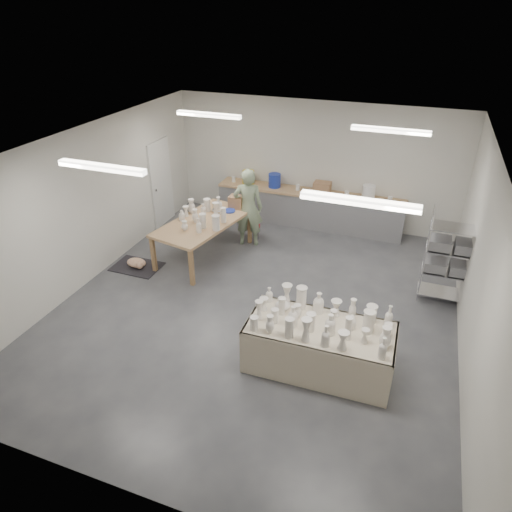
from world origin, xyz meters
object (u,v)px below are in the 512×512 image
at_px(drying_table, 319,345).
at_px(red_stool, 252,227).
at_px(potter, 248,208).
at_px(work_table, 207,219).

xyz_separation_m(drying_table, red_stool, (-2.48, 3.72, -0.12)).
bearing_deg(drying_table, red_stool, 122.72).
distance_m(drying_table, potter, 4.28).
bearing_deg(work_table, drying_table, -29.02).
xyz_separation_m(potter, red_stool, (0.00, 0.27, -0.60)).
relative_size(drying_table, work_table, 0.90).
bearing_deg(red_stool, work_table, -122.12).
distance_m(drying_table, work_table, 4.15).
xyz_separation_m(drying_table, potter, (-2.48, 3.45, 0.47)).
height_order(potter, red_stool, potter).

